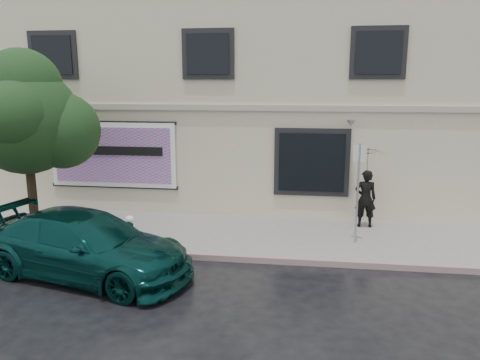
# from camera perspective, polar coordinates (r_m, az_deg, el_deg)

# --- Properties ---
(ground) EXTENTS (90.00, 90.00, 0.00)m
(ground) POSITION_cam_1_polar(r_m,az_deg,el_deg) (10.77, -8.92, -12.33)
(ground) COLOR black
(ground) RESTS_ON ground
(sidewalk) EXTENTS (20.00, 3.50, 0.15)m
(sidewalk) POSITION_cam_1_polar(r_m,az_deg,el_deg) (13.67, -5.05, -6.53)
(sidewalk) COLOR gray
(sidewalk) RESTS_ON ground
(curb) EXTENTS (20.00, 0.18, 0.16)m
(curb) POSITION_cam_1_polar(r_m,az_deg,el_deg) (12.07, -6.89, -9.13)
(curb) COLOR gray
(curb) RESTS_ON ground
(building) EXTENTS (20.00, 8.12, 7.00)m
(building) POSITION_cam_1_polar(r_m,az_deg,el_deg) (18.63, -1.31, 9.22)
(building) COLOR #B5AD92
(building) RESTS_ON ground
(billboard) EXTENTS (4.30, 0.16, 2.20)m
(billboard) POSITION_cam_1_polar(r_m,az_deg,el_deg) (15.73, -15.29, 2.97)
(billboard) COLOR white
(billboard) RESTS_ON ground
(car) EXTENTS (5.47, 3.41, 1.48)m
(car) POSITION_cam_1_polar(r_m,az_deg,el_deg) (11.33, -18.30, -7.53)
(car) COLOR #08312F
(car) RESTS_ON ground
(pedestrian) EXTENTS (0.65, 0.44, 1.72)m
(pedestrian) POSITION_cam_1_polar(r_m,az_deg,el_deg) (14.26, 15.04, -2.20)
(pedestrian) COLOR black
(pedestrian) RESTS_ON sidewalk
(umbrella) EXTENTS (1.15, 1.15, 0.70)m
(umbrella) POSITION_cam_1_polar(r_m,az_deg,el_deg) (14.02, 15.30, 2.60)
(umbrella) COLOR black
(umbrella) RESTS_ON pedestrian
(street_tree) EXTENTS (2.86, 2.86, 4.65)m
(street_tree) POSITION_cam_1_polar(r_m,az_deg,el_deg) (13.78, -24.70, 6.55)
(street_tree) COLOR #322416
(street_tree) RESTS_ON sidewalk
(fire_hydrant) EXTENTS (0.34, 0.32, 0.83)m
(fire_hydrant) POSITION_cam_1_polar(r_m,az_deg,el_deg) (12.63, -13.25, -6.10)
(fire_hydrant) COLOR white
(fire_hydrant) RESTS_ON sidewalk
(sign_pole) EXTENTS (0.32, 0.13, 2.68)m
(sign_pole) POSITION_cam_1_polar(r_m,az_deg,el_deg) (12.62, 14.20, -0.54)
(sign_pole) COLOR #9B9EA4
(sign_pole) RESTS_ON sidewalk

